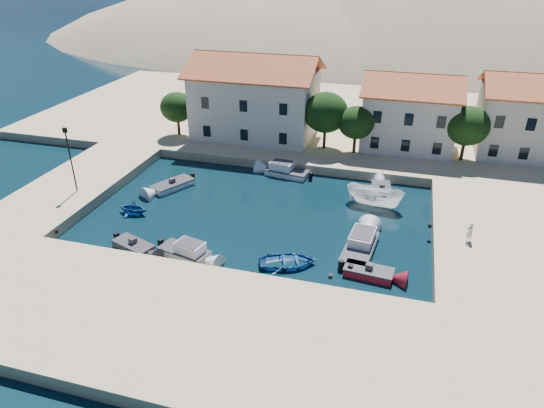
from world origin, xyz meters
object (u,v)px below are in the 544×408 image
at_px(building_left, 255,94).
at_px(building_mid, 410,110).
at_px(building_right, 524,114).
at_px(rowboat_south, 288,265).
at_px(cabin_cruiser_south, 185,251).
at_px(cabin_cruiser_east, 360,247).
at_px(boat_east, 374,205).
at_px(lamppost, 70,154).
at_px(pedestrian, 470,232).

distance_m(building_left, building_mid, 18.04).
xyz_separation_m(building_right, rowboat_south, (-19.57, -27.05, -5.47)).
bearing_deg(cabin_cruiser_south, cabin_cruiser_east, 31.92).
bearing_deg(boat_east, building_mid, 2.37).
height_order(building_right, lamppost, building_right).
height_order(lamppost, pedestrian, lamppost).
distance_m(building_left, boat_east, 21.57).
relative_size(building_right, pedestrian, 5.71).
height_order(building_left, building_right, building_left).
relative_size(rowboat_south, boat_east, 0.81).
bearing_deg(boat_east, lamppost, 114.59).
height_order(cabin_cruiser_south, cabin_cruiser_east, same).
distance_m(building_left, rowboat_south, 27.77).
bearing_deg(building_mid, lamppost, -144.55).
distance_m(cabin_cruiser_east, boat_east, 8.38).
height_order(cabin_cruiser_east, pedestrian, pedestrian).
relative_size(building_left, cabin_cruiser_east, 2.67).
relative_size(building_right, lamppost, 1.52).
height_order(building_right, cabin_cruiser_east, building_right).
relative_size(building_mid, lamppost, 1.69).
relative_size(lamppost, pedestrian, 3.76).
bearing_deg(building_mid, rowboat_south, -106.21).
xyz_separation_m(building_mid, rowboat_south, (-7.57, -26.05, -5.22)).
height_order(building_right, boat_east, building_right).
distance_m(building_mid, cabin_cruiser_east, 23.42).
height_order(lamppost, cabin_cruiser_south, lamppost).
height_order(building_mid, building_right, building_right).
relative_size(lamppost, boat_east, 1.15).
bearing_deg(building_left, building_right, 3.81).
xyz_separation_m(building_left, pedestrian, (23.56, -19.38, -4.11)).
height_order(cabin_cruiser_east, boat_east, cabin_cruiser_east).
bearing_deg(boat_east, pedestrian, -116.37).
distance_m(building_mid, lamppost, 36.21).
bearing_deg(lamppost, building_right, 27.93).
bearing_deg(building_mid, cabin_cruiser_east, -96.40).
relative_size(building_left, lamppost, 2.36).
distance_m(rowboat_south, pedestrian, 14.42).
bearing_deg(boat_east, building_right, -31.56).
bearing_deg(rowboat_south, cabin_cruiser_east, -77.29).
relative_size(cabin_cruiser_south, rowboat_south, 1.01).
bearing_deg(building_mid, cabin_cruiser_south, -119.94).
relative_size(building_right, cabin_cruiser_south, 2.13).
bearing_deg(boat_east, building_left, 60.67).
height_order(building_left, cabin_cruiser_east, building_left).
distance_m(cabin_cruiser_south, boat_east, 18.43).
bearing_deg(building_right, lamppost, -152.07).
bearing_deg(building_left, cabin_cruiser_south, -84.75).
xyz_separation_m(cabin_cruiser_south, boat_east, (13.39, 12.65, -0.48)).
xyz_separation_m(building_right, lamppost, (-41.50, -22.00, -0.72)).
height_order(building_left, building_mid, building_left).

